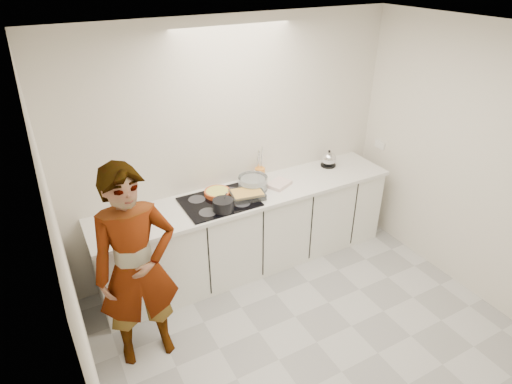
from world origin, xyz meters
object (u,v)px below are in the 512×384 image
hob (219,202)px  cook (137,269)px  kettle (329,159)px  tart_dish (217,192)px  baking_dish (247,194)px  saucepan (223,205)px  mixing_bowl (253,184)px  utensil_crock (260,174)px

hob → cook: 1.16m
kettle → cook: cook is taller
tart_dish → baking_dish: size_ratio=0.79×
hob → baking_dish: baking_dish is taller
saucepan → baking_dish: bearing=18.9°
saucepan → kettle: size_ratio=1.04×
mixing_bowl → cook: 1.57m
hob → mixing_bowl: (0.42, 0.08, 0.06)m
saucepan → utensil_crock: size_ratio=1.74×
saucepan → mixing_bowl: 0.52m
saucepan → cook: 1.05m
saucepan → mixing_bowl: (0.46, 0.25, -0.00)m
hob → mixing_bowl: 0.43m
kettle → cook: 2.56m
hob → kettle: 1.47m
baking_dish → kettle: bearing=10.8°
hob → baking_dish: 0.29m
cook → mixing_bowl: bearing=29.8°
saucepan → utensil_crock: (0.63, 0.41, -0.00)m
saucepan → kettle: saucepan is taller
kettle → utensil_crock: kettle is taller
baking_dish → cook: 1.38m
tart_dish → baking_dish: baking_dish is taller
mixing_bowl → baking_dish: bearing=-134.5°
hob → saucepan: size_ratio=3.04×
hob → cook: cook is taller
utensil_crock → saucepan: bearing=-146.8°
tart_dish → utensil_crock: bearing=11.0°
kettle → utensil_crock: 0.86m
hob → cook: size_ratio=0.40×
kettle → cook: size_ratio=0.13×
tart_dish → kettle: kettle is taller
utensil_crock → cook: size_ratio=0.08×
hob → tart_dish: 0.14m
tart_dish → saucepan: size_ratio=1.23×
saucepan → cook: bearing=-155.2°
utensil_crock → cook: 1.80m
hob → tart_dish: (0.04, 0.13, 0.03)m
tart_dish → mixing_bowl: 0.39m
hob → utensil_crock: bearing=21.8°
tart_dish → cook: bearing=-144.1°
hob → saucepan: saucepan is taller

